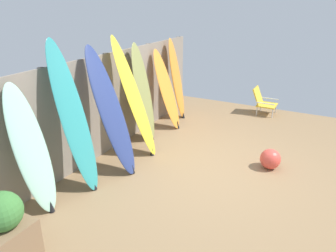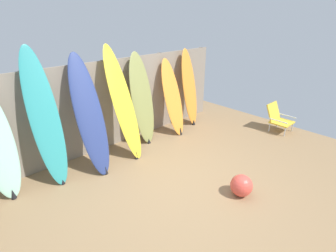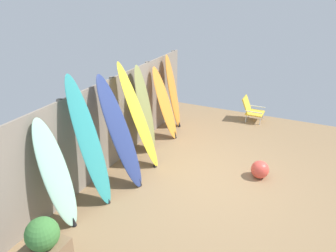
% 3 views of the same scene
% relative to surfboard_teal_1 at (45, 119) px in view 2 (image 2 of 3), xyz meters
% --- Properties ---
extents(ground, '(7.68, 7.68, 0.00)m').
position_rel_surfboard_teal_1_xyz_m(ground, '(1.37, -1.60, -1.09)').
color(ground, '#8E704C').
extents(fence_back, '(6.08, 0.11, 1.80)m').
position_rel_surfboard_teal_1_xyz_m(fence_back, '(1.37, 0.41, -0.19)').
color(fence_back, gray).
rests_on(fence_back, ground).
extents(surfboard_teal_1, '(0.48, 0.66, 2.22)m').
position_rel_surfboard_teal_1_xyz_m(surfboard_teal_1, '(0.00, 0.00, 0.00)').
color(surfboard_teal_1, teal).
rests_on(surfboard_teal_1, ground).
extents(surfboard_navy_2, '(0.56, 0.92, 2.05)m').
position_rel_surfboard_teal_1_xyz_m(surfboard_navy_2, '(0.68, -0.14, -0.08)').
color(surfboard_navy_2, navy).
rests_on(surfboard_navy_2, ground).
extents(surfboard_yellow_3, '(0.51, 0.85, 2.13)m').
position_rel_surfboard_teal_1_xyz_m(surfboard_yellow_3, '(1.40, -0.11, -0.05)').
color(surfboard_yellow_3, yellow).
rests_on(surfboard_yellow_3, ground).
extents(surfboard_olive_4, '(0.60, 0.47, 1.93)m').
position_rel_surfboard_teal_1_xyz_m(surfboard_olive_4, '(2.00, 0.07, -0.14)').
color(surfboard_olive_4, olive).
rests_on(surfboard_olive_4, ground).
extents(surfboard_orange_5, '(0.50, 0.68, 1.71)m').
position_rel_surfboard_teal_1_xyz_m(surfboard_orange_5, '(2.81, -0.01, -0.26)').
color(surfboard_orange_5, orange).
rests_on(surfboard_orange_5, ground).
extents(surfboard_orange_6, '(0.54, 0.49, 1.87)m').
position_rel_surfboard_teal_1_xyz_m(surfboard_orange_6, '(3.48, 0.09, -0.17)').
color(surfboard_orange_6, orange).
rests_on(surfboard_orange_6, ground).
extents(beach_chair, '(0.50, 0.56, 0.65)m').
position_rel_surfboard_teal_1_xyz_m(beach_chair, '(4.71, -1.68, -0.77)').
color(beach_chair, silver).
rests_on(beach_chair, ground).
extents(beach_ball, '(0.34, 0.34, 0.34)m').
position_rel_surfboard_teal_1_xyz_m(beach_ball, '(1.92, -2.46, -0.92)').
color(beach_ball, '#E54C3F').
rests_on(beach_ball, ground).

